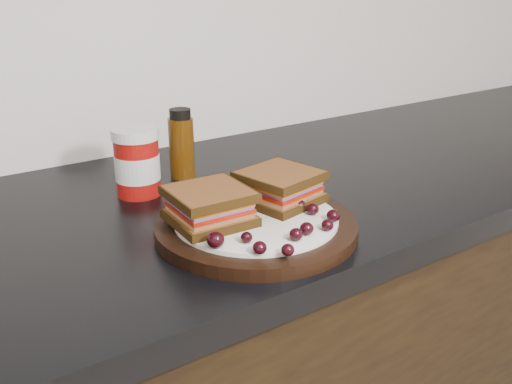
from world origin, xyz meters
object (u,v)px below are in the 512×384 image
Objects in this scene: condiment_jar at (137,162)px; oil_bottle at (181,143)px; sandwich_left at (209,206)px; plate at (256,226)px.

condiment_jar is 0.11m from oil_bottle.
oil_bottle reaches higher than condiment_jar.
condiment_jar is at bearing 95.97° from sandwich_left.
sandwich_left is at bearing -109.54° from oil_bottle.
condiment_jar is (-0.07, 0.23, 0.05)m from plate.
oil_bottle is (0.10, 0.04, 0.01)m from condiment_jar.
sandwich_left reaches higher than plate.
oil_bottle reaches higher than plate.
sandwich_left is (-0.06, 0.02, 0.04)m from plate.
sandwich_left is 0.26m from oil_bottle.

